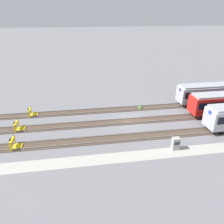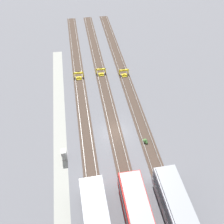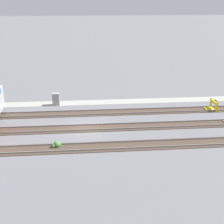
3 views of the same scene
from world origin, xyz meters
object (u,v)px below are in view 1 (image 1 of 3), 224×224
at_px(bumper_stop_near_inner_track, 18,126).
at_px(weed_clump, 141,108).
at_px(bumper_stop_nearest_track, 15,144).
at_px(bumper_stop_middle_track, 32,112).
at_px(electrical_cabinet, 176,144).

bearing_deg(bumper_stop_near_inner_track, weed_clump, 12.34).
distance_m(bumper_stop_nearest_track, bumper_stop_middle_track, 9.18).
height_order(electrical_cabinet, weed_clump, electrical_cabinet).
relative_size(bumper_stop_middle_track, electrical_cabinet, 1.26).
height_order(bumper_stop_nearest_track, weed_clump, bumper_stop_nearest_track).
relative_size(bumper_stop_near_inner_track, bumper_stop_middle_track, 1.00).
relative_size(electrical_cabinet, weed_clump, 1.74).
height_order(bumper_stop_near_inner_track, weed_clump, bumper_stop_near_inner_track).
distance_m(electrical_cabinet, weed_clump, 12.35).
relative_size(bumper_stop_near_inner_track, weed_clump, 2.18).
relative_size(bumper_stop_nearest_track, weed_clump, 2.17).
height_order(bumper_stop_nearest_track, bumper_stop_near_inner_track, same).
relative_size(bumper_stop_nearest_track, bumper_stop_near_inner_track, 1.00).
bearing_deg(electrical_cabinet, bumper_stop_middle_track, 146.51).
bearing_deg(bumper_stop_middle_track, electrical_cabinet, -33.49).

